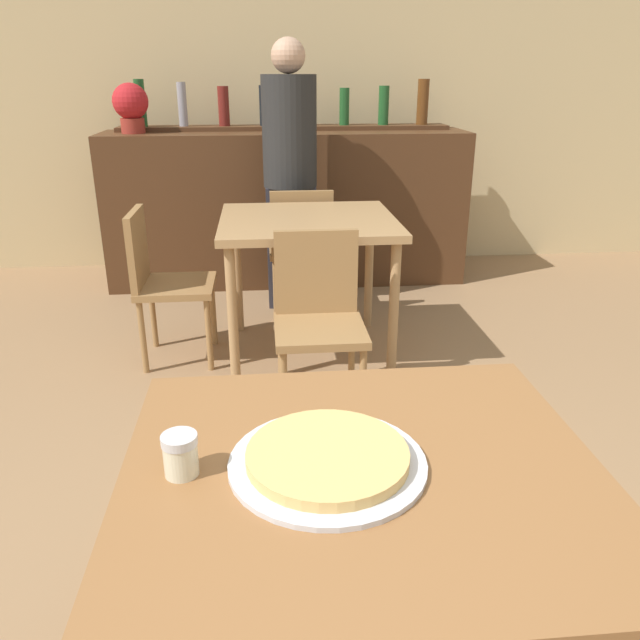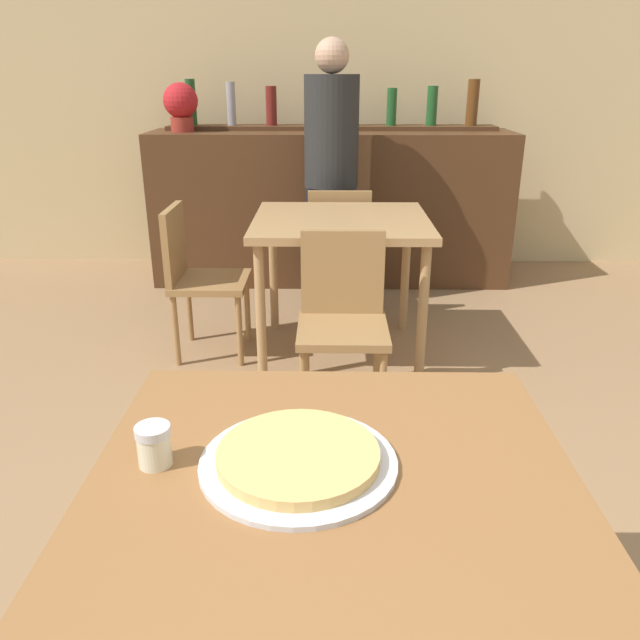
% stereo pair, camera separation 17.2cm
% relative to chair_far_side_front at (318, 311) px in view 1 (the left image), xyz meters
% --- Properties ---
extents(wall_back, '(8.00, 0.05, 2.80)m').
position_rel_chair_far_side_front_xyz_m(wall_back, '(-0.05, 2.51, 0.92)').
color(wall_back, '#D1B784').
rests_on(wall_back, ground_plane).
extents(dining_table_near, '(0.97, 0.86, 0.74)m').
position_rel_chair_far_side_front_xyz_m(dining_table_near, '(-0.05, -1.57, 0.18)').
color(dining_table_near, brown).
rests_on(dining_table_near, ground_plane).
extents(dining_table_far, '(0.91, 0.86, 0.77)m').
position_rel_chair_far_side_front_xyz_m(dining_table_far, '(0.00, 0.60, 0.20)').
color(dining_table_far, '#A87F51').
rests_on(dining_table_far, ground_plane).
extents(bar_counter, '(2.60, 0.56, 1.09)m').
position_rel_chair_far_side_front_xyz_m(bar_counter, '(-0.05, 2.00, 0.07)').
color(bar_counter, '#4C2D19').
rests_on(bar_counter, ground_plane).
extents(bar_back_shelf, '(2.39, 0.24, 0.35)m').
position_rel_chair_far_side_front_xyz_m(bar_back_shelf, '(-0.03, 2.14, 0.70)').
color(bar_back_shelf, '#4C2D19').
rests_on(bar_back_shelf, bar_counter).
extents(chair_far_side_front, '(0.40, 0.40, 0.83)m').
position_rel_chair_far_side_front_xyz_m(chair_far_side_front, '(0.00, 0.00, 0.00)').
color(chair_far_side_front, olive).
rests_on(chair_far_side_front, ground_plane).
extents(chair_far_side_back, '(0.40, 0.40, 0.83)m').
position_rel_chair_far_side_front_xyz_m(chair_far_side_back, '(-0.00, 1.21, 0.00)').
color(chair_far_side_back, olive).
rests_on(chair_far_side_back, ground_plane).
extents(chair_far_side_left, '(0.40, 0.40, 0.83)m').
position_rel_chair_far_side_front_xyz_m(chair_far_side_left, '(-0.78, 0.60, 0.00)').
color(chair_far_side_left, olive).
rests_on(chair_far_side_left, ground_plane).
extents(pizza_tray, '(0.40, 0.40, 0.04)m').
position_rel_chair_far_side_front_xyz_m(pizza_tray, '(-0.12, -1.56, 0.28)').
color(pizza_tray, silver).
rests_on(pizza_tray, dining_table_near).
extents(cheese_shaker, '(0.07, 0.07, 0.09)m').
position_rel_chair_far_side_front_xyz_m(cheese_shaker, '(-0.41, -1.56, 0.31)').
color(cheese_shaker, beige).
rests_on(cheese_shaker, dining_table_near).
extents(person_standing, '(0.34, 0.34, 1.68)m').
position_rel_chair_far_side_front_xyz_m(person_standing, '(-0.06, 1.42, 0.43)').
color(person_standing, '#2D2D38').
rests_on(person_standing, ground_plane).
extents(potted_plant, '(0.24, 0.24, 0.33)m').
position_rel_chair_far_side_front_xyz_m(potted_plant, '(-1.10, 1.95, 0.80)').
color(potted_plant, maroon).
rests_on(potted_plant, bar_counter).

